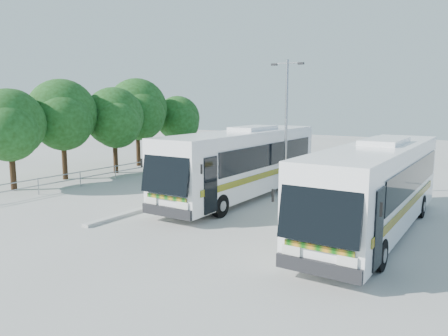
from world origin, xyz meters
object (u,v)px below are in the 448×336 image
Objects in this scene: tree_far_a at (10,124)px; lamppost at (286,123)px; coach_main at (243,161)px; tree_far_c at (115,117)px; tree_far_b at (63,114)px; tree_far_e at (178,118)px; coach_adjacent at (376,186)px; tree_far_d at (138,109)px.

lamppost reaches higher than tree_far_a.
tree_far_a is at bearing -158.36° from lamppost.
tree_far_c is at bearing 169.97° from coach_main.
tree_far_e is (0.39, 12.10, -0.68)m from tree_far_b.
tree_far_e is 24.89m from coach_adjacent.
tree_far_d is 0.95× the size of lamppost.
coach_adjacent is (8.01, -2.83, -0.07)m from coach_main.
coach_adjacent is (20.82, 3.11, -2.08)m from tree_far_a.
tree_far_c is (0.30, 8.10, 0.19)m from tree_far_a.
coach_adjacent is at bearing -40.23° from lamppost.
tree_far_c reaches higher than tree_far_a.
coach_main is at bearing -38.51° from tree_far_e.
tree_far_d is (-0.30, 7.60, 0.25)m from tree_far_b.
lamppost reaches higher than coach_main.
tree_far_b is 7.61m from tree_far_d.
tree_far_a is at bearing -89.29° from tree_far_e.
lamppost reaches higher than tree_far_e.
tree_far_d is at bearing 94.30° from tree_far_a.
tree_far_d reaches higher than coach_main.
tree_far_d is 23.55m from coach_adjacent.
coach_main is at bearing -23.15° from tree_far_d.
tree_far_d is at bearing 159.22° from lamppost.
coach_adjacent is at bearing -13.66° from tree_far_c.
tree_far_b is at bearing -102.91° from tree_far_c.
tree_far_b reaches higher than tree_far_c.
tree_far_c is 8.22m from tree_far_e.
tree_far_d reaches higher than tree_far_a.
tree_far_a is 8.11m from tree_far_c.
tree_far_e reaches higher than coach_main.
tree_far_a is 0.96× the size of tree_far_c.
coach_main is at bearing -147.63° from lamppost.
coach_main is (12.51, -2.16, -2.19)m from tree_far_c.
tree_far_c is 0.48× the size of coach_main.
coach_adjacent is at bearing -32.10° from tree_far_e.
lamppost is (15.31, 3.21, -0.32)m from tree_far_b.
tree_far_c reaches higher than coach_main.
tree_far_e reaches higher than coach_adjacent.
tree_far_b is at bearing -173.24° from lamppost.
tree_far_a is at bearing -81.99° from tree_far_b.
coach_adjacent is at bearing -2.90° from tree_far_b.
tree_far_a is 0.46× the size of coach_main.
coach_main is 1.04× the size of coach_adjacent.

